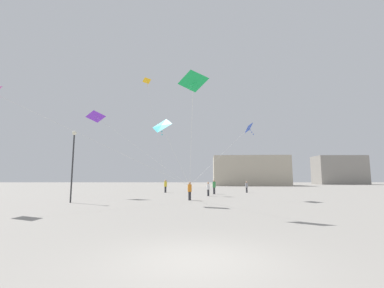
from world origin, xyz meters
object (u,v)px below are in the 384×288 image
kite_violet_delta (96,117)px  kite_cobalt_delta (247,129)px  kite_cyan_delta (161,126)px  lamppost_east (72,155)px  person_in_orange (189,190)px  kite_amber_delta (147,84)px  person_in_grey (246,186)px  person_in_yellow (165,185)px  kite_emerald_delta (192,84)px  person_in_white (207,188)px  building_left_hall (248,171)px  person_in_green (213,186)px  building_centre_hall (338,170)px

kite_violet_delta → kite_cobalt_delta: (16.04, -3.41, -1.91)m
kite_cyan_delta → lamppost_east: kite_cyan_delta is taller
person_in_orange → kite_amber_delta: (-6.07, 11.63, 14.29)m
person_in_grey → kite_cyan_delta: kite_cyan_delta is taller
person_in_yellow → kite_emerald_delta: 24.02m
person_in_yellow → lamppost_east: (-6.09, -16.17, 2.86)m
person_in_white → kite_violet_delta: 14.76m
building_left_hall → person_in_yellow: bearing=-116.3°
person_in_yellow → kite_amber_delta: (-2.52, -2.10, 14.20)m
kite_cyan_delta → person_in_yellow: bearing=94.5°
person_in_green → building_centre_hall: bearing=178.2°
person_in_green → building_centre_hall: 79.85m
kite_violet_delta → kite_cobalt_delta: kite_violet_delta is taller
kite_violet_delta → building_centre_hall: 92.63m
lamppost_east → person_in_grey: bearing=42.1°
kite_violet_delta → kite_cyan_delta: 11.89m
building_left_hall → lamppost_east: building_left_hall is taller
person_in_green → person_in_yellow: size_ratio=0.99×
person_in_orange → building_left_hall: size_ratio=0.08×
person_in_yellow → kite_amber_delta: 14.57m
person_in_yellow → person_in_white: bearing=31.2°
person_in_orange → person_in_white: bearing=-148.3°
person_in_white → person_in_yellow: (-5.60, 7.70, 0.14)m
kite_amber_delta → kite_cobalt_delta: kite_amber_delta is taller
person_in_grey → kite_violet_delta: size_ratio=0.14×
kite_amber_delta → kite_cyan_delta: size_ratio=2.79×
kite_cobalt_delta → lamppost_east: 15.99m
kite_violet_delta → building_left_hall: kite_violet_delta is taller
kite_violet_delta → person_in_green: bearing=21.5°
kite_cobalt_delta → kite_cyan_delta: size_ratio=1.19×
person_in_grey → kite_cobalt_delta: size_ratio=0.25×
kite_cobalt_delta → building_left_hall: size_ratio=0.28×
person_in_grey → kite_amber_delta: bearing=94.1°
kite_violet_delta → person_in_yellow: bearing=53.5°
person_in_green → kite_violet_delta: (-13.39, -5.27, 7.70)m
person_in_white → person_in_grey: bearing=17.2°
person_in_orange → kite_cobalt_delta: kite_cobalt_delta is taller
kite_cobalt_delta → kite_emerald_delta: bearing=-117.9°
person_in_green → building_left_hall: size_ratio=0.08×
kite_emerald_delta → building_centre_hall: bearing=56.7°
kite_amber_delta → person_in_grey: bearing=7.4°
kite_cyan_delta → person_in_orange: bearing=59.4°
person_in_white → kite_violet_delta: bearing=152.5°
person_in_yellow → building_centre_hall: size_ratio=0.11×
building_centre_hall → building_left_hall: bearing=-156.4°
person_in_green → lamppost_east: bearing=-8.8°
person_in_orange → kite_cyan_delta: kite_cyan_delta is taller
person_in_white → person_in_yellow: size_ratio=0.86×
person_in_yellow → kite_cobalt_delta: 16.67m
person_in_white → lamppost_east: bearing=-178.6°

